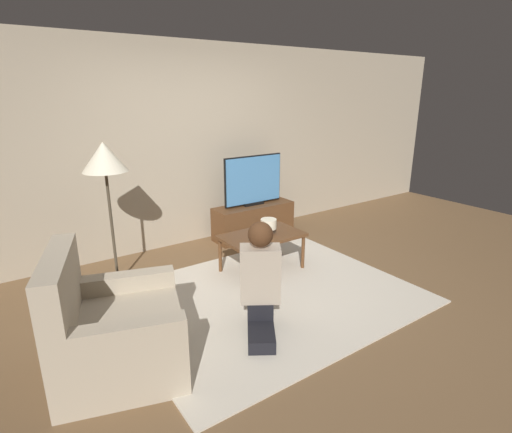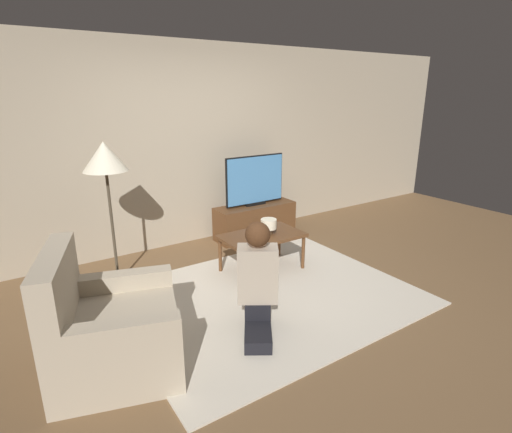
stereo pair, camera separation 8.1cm
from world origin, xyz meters
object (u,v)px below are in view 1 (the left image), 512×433
(person_kneeling, at_px, (260,276))
(floor_lamp, at_px, (105,163))
(coffee_table, at_px, (262,238))
(table_lamp, at_px, (269,225))
(tv, at_px, (253,180))
(armchair, at_px, (115,333))

(person_kneeling, bearing_deg, floor_lamp, -30.67)
(coffee_table, height_order, person_kneeling, person_kneeling)
(coffee_table, distance_m, table_lamp, 0.17)
(coffee_table, xyz_separation_m, floor_lamp, (-1.47, 0.62, 0.91))
(person_kneeling, bearing_deg, coffee_table, -93.36)
(tv, height_order, person_kneeling, tv)
(coffee_table, bearing_deg, tv, 60.48)
(coffee_table, bearing_deg, person_kneeling, -126.36)
(coffee_table, bearing_deg, armchair, -157.41)
(floor_lamp, bearing_deg, tv, 10.79)
(armchair, bearing_deg, table_lamp, -51.16)
(armchair, bearing_deg, coffee_table, -49.98)
(floor_lamp, distance_m, armchair, 1.78)
(tv, distance_m, table_lamp, 1.17)
(tv, distance_m, floor_lamp, 2.13)
(floor_lamp, bearing_deg, table_lamp, -22.31)
(table_lamp, bearing_deg, coffee_table, 170.02)
(tv, bearing_deg, coffee_table, -119.52)
(floor_lamp, height_order, armchair, floor_lamp)
(person_kneeling, xyz_separation_m, table_lamp, (0.77, 0.93, 0.05))
(floor_lamp, relative_size, table_lamp, 8.45)
(floor_lamp, height_order, table_lamp, floor_lamp)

